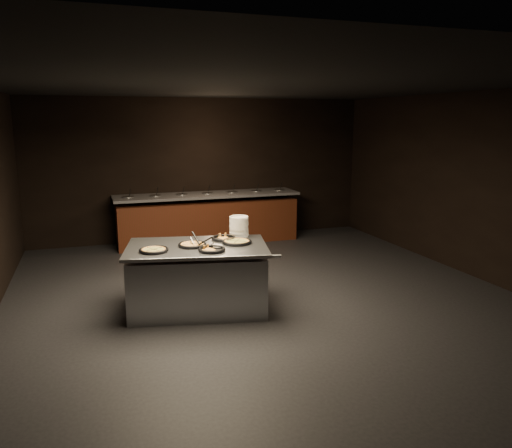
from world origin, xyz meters
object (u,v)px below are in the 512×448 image
object	(u,v)px
pan_cheese_whole	(192,245)
plate_stack	(239,227)
serving_counter	(198,279)
pan_veggie_whole	(154,250)

from	to	relation	value
pan_cheese_whole	plate_stack	bearing A→B (deg)	24.31
serving_counter	pan_veggie_whole	distance (m)	0.74
serving_counter	plate_stack	size ratio (longest dim) A/B	7.11
plate_stack	pan_cheese_whole	xyz separation A→B (m)	(-0.73, -0.33, -0.12)
plate_stack	pan_cheese_whole	world-z (taller)	plate_stack
serving_counter	pan_cheese_whole	xyz separation A→B (m)	(-0.06, 0.01, 0.47)
serving_counter	pan_veggie_whole	size ratio (longest dim) A/B	5.48
serving_counter	plate_stack	xyz separation A→B (m)	(0.67, 0.34, 0.59)
plate_stack	pan_veggie_whole	xyz separation A→B (m)	(-1.23, -0.45, -0.12)
pan_veggie_whole	serving_counter	bearing A→B (deg)	10.55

